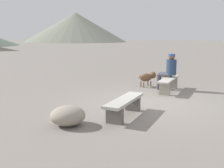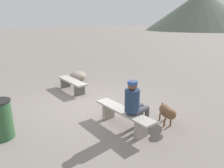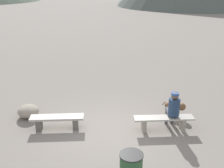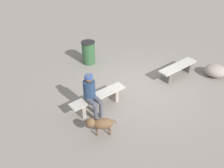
# 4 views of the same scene
# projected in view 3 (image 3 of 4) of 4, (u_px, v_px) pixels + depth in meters

# --- Properties ---
(ground) EXTENTS (210.00, 210.00, 0.06)m
(ground) POSITION_uv_depth(u_px,v_px,m) (108.00, 132.00, 8.85)
(ground) COLOR gray
(bench_left) EXTENTS (1.74, 0.59, 0.44)m
(bench_left) POSITION_uv_depth(u_px,v_px,m) (57.00, 120.00, 8.89)
(bench_left) COLOR #605B56
(bench_left) RESTS_ON ground
(bench_right) EXTENTS (1.92, 0.58, 0.48)m
(bench_right) POSITION_uv_depth(u_px,v_px,m) (163.00, 121.00, 8.76)
(bench_right) COLOR gray
(bench_right) RESTS_ON ground
(seated_person) EXTENTS (0.39, 0.68, 1.31)m
(seated_person) POSITION_uv_depth(u_px,v_px,m) (173.00, 107.00, 8.70)
(seated_person) COLOR navy
(seated_person) RESTS_ON ground
(dog) EXTENTS (0.78, 0.54, 0.55)m
(dog) POSITION_uv_depth(u_px,v_px,m) (175.00, 107.00, 9.68)
(dog) COLOR brown
(dog) RESTS_ON ground
(boulder) EXTENTS (1.04, 1.05, 0.43)m
(boulder) POSITION_uv_depth(u_px,v_px,m) (28.00, 111.00, 9.68)
(boulder) COLOR gray
(boulder) RESTS_ON ground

